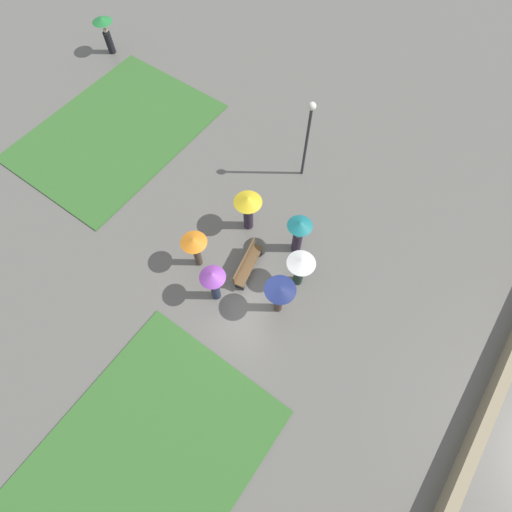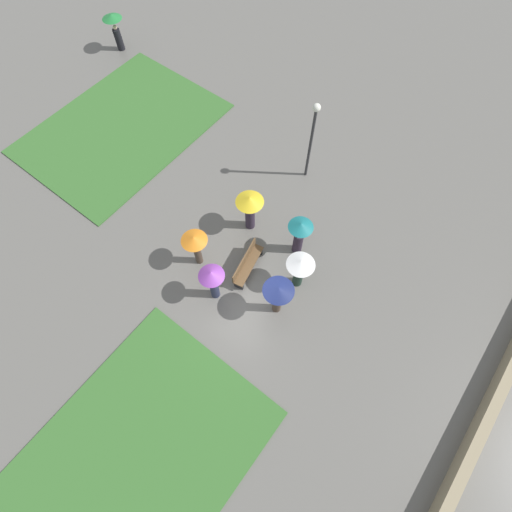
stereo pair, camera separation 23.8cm
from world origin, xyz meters
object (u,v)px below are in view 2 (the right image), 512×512
crowd_person_purple (212,279)px  crowd_person_white (300,267)px  lone_walker_far_path (115,26)px  park_bench (247,263)px  lamp_post (313,132)px  crowd_person_navy (278,294)px  crowd_person_orange (195,244)px  crowd_person_yellow (250,206)px  crowd_person_teal (300,233)px

crowd_person_purple → crowd_person_white: 3.18m
crowd_person_purple → lone_walker_far_path: bearing=-176.7°
park_bench → lamp_post: lamp_post is taller
crowd_person_navy → lone_walker_far_path: size_ratio=1.01×
crowd_person_white → lone_walker_far_path: lone_walker_far_path is taller
crowd_person_orange → crowd_person_yellow: (2.56, -0.58, -0.01)m
crowd_person_orange → crowd_person_white: bearing=-158.6°
crowd_person_navy → crowd_person_orange: crowd_person_navy is taller
crowd_person_navy → crowd_person_yellow: (2.31, 3.06, -0.00)m
park_bench → crowd_person_orange: (-0.88, 1.73, 0.92)m
crowd_person_yellow → crowd_person_white: bearing=167.8°
crowd_person_white → crowd_person_teal: size_ratio=0.93×
park_bench → crowd_person_white: (0.73, -1.90, 0.84)m
crowd_person_yellow → lone_walker_far_path: 13.62m
lone_walker_far_path → crowd_person_white: bearing=-120.9°
lamp_post → crowd_person_teal: (-3.43, -1.91, -1.31)m
crowd_person_teal → lamp_post: bearing=174.5°
crowd_person_orange → crowd_person_purple: bearing=151.3°
crowd_person_white → crowd_person_teal: bearing=47.5°
lamp_post → crowd_person_white: 5.53m
park_bench → crowd_person_purple: 1.87m
park_bench → crowd_person_white: crowd_person_white is taller
lamp_post → crowd_person_teal: lamp_post is taller
park_bench → crowd_person_orange: 2.15m
crowd_person_white → lone_walker_far_path: size_ratio=0.95×
crowd_person_navy → crowd_person_purple: bearing=-30.1°
crowd_person_purple → crowd_person_yellow: (3.27, 0.88, -0.02)m
crowd_person_teal → lone_walker_far_path: bearing=-141.3°
crowd_person_purple → lone_walker_far_path: 15.82m
crowd_person_navy → crowd_person_teal: size_ratio=0.98×
lamp_post → crowd_person_white: (-4.62, -2.75, -1.27)m
lamp_post → crowd_person_orange: (-6.23, 0.88, -1.19)m
park_bench → lamp_post: (5.35, 0.85, 2.11)m
lamp_post → crowd_person_white: bearing=-149.3°
crowd_person_orange → lone_walker_far_path: lone_walker_far_path is taller
park_bench → crowd_person_orange: crowd_person_orange is taller
crowd_person_navy → crowd_person_orange: bearing=-50.0°
park_bench → crowd_person_orange: size_ratio=1.05×
park_bench → lone_walker_far_path: lone_walker_far_path is taller
park_bench → crowd_person_navy: crowd_person_navy is taller
crowd_person_white → crowd_person_orange: 3.97m
crowd_person_purple → crowd_person_navy: (0.96, -2.18, -0.02)m
park_bench → crowd_person_teal: (1.92, -1.06, 0.80)m
crowd_person_teal → lone_walker_far_path: size_ratio=1.02×
crowd_person_purple → lone_walker_far_path: crowd_person_purple is taller
lamp_post → crowd_person_purple: lamp_post is taller
crowd_person_white → crowd_person_teal: crowd_person_teal is taller
crowd_person_white → crowd_person_navy: size_ratio=0.94×
crowd_person_purple → crowd_person_yellow: size_ratio=1.01×
lone_walker_far_path → crowd_person_navy: bearing=-125.1°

